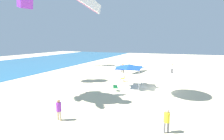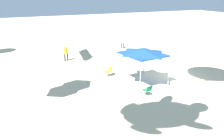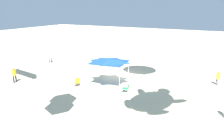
% 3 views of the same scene
% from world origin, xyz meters
% --- Properties ---
extents(ground, '(120.00, 120.00, 0.10)m').
position_xyz_m(ground, '(0.00, 0.00, -0.05)').
color(ground, beige).
extents(canopy_tent, '(3.58, 3.28, 2.94)m').
position_xyz_m(canopy_tent, '(-0.35, 3.50, 2.68)').
color(canopy_tent, '#B7B7BC').
rests_on(canopy_tent, ground).
extents(folding_chair_right_of_tent, '(0.60, 0.68, 0.82)m').
position_xyz_m(folding_chair_right_of_tent, '(2.52, 5.20, 0.47)').
color(folding_chair_right_of_tent, black).
rests_on(folding_chair_right_of_tent, ground).
extents(folding_chair_left_of_tent, '(0.69, 0.61, 0.82)m').
position_xyz_m(folding_chair_left_of_tent, '(-2.70, 4.42, 0.47)').
color(folding_chair_left_of_tent, black).
rests_on(folding_chair_left_of_tent, ground).
extents(person_kite_handler, '(0.38, 0.42, 1.61)m').
position_xyz_m(person_kite_handler, '(-11.27, 5.63, 0.94)').
color(person_kite_handler, '#C6B28C').
rests_on(person_kite_handler, ground).
extents(person_beachcomber, '(0.41, 0.46, 1.72)m').
position_xyz_m(person_beachcomber, '(9.05, 7.43, 1.01)').
color(person_beachcomber, black).
rests_on(person_beachcomber, ground).
extents(person_near_umbrella, '(0.38, 0.38, 1.59)m').
position_xyz_m(person_near_umbrella, '(-10.16, -1.84, 0.94)').
color(person_near_umbrella, slate).
rests_on(person_near_umbrella, ground).
extents(person_far_stroller, '(0.39, 0.39, 1.65)m').
position_xyz_m(person_far_stroller, '(11.96, -1.01, 0.97)').
color(person_far_stroller, '#33384C').
rests_on(person_far_stroller, ground).
extents(kite_parafoil_white, '(5.69, 2.40, 3.55)m').
position_xyz_m(kite_parafoil_white, '(6.32, 12.89, 12.37)').
color(kite_parafoil_white, white).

